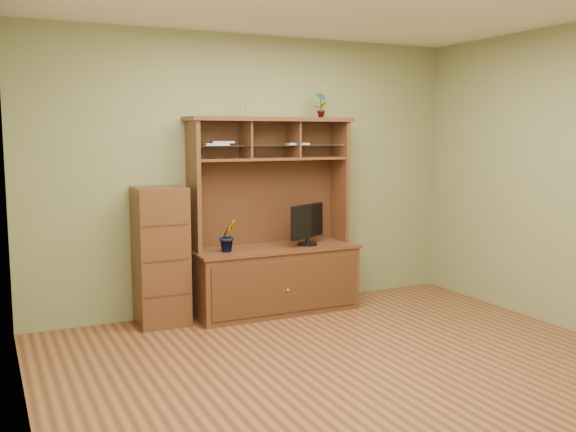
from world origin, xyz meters
TOP-DOWN VIEW (x-y plane):
  - room at (0.00, 0.00)m, footprint 4.54×4.04m
  - media_hutch at (0.12, 1.73)m, footprint 1.66×0.61m
  - monitor at (0.44, 1.65)m, footprint 0.46×0.29m
  - orchid_plant at (-0.39, 1.65)m, footprint 0.19×0.16m
  - top_plant at (0.67, 1.80)m, footprint 0.16×0.12m
  - reed_diffuser at (-0.17, 1.80)m, footprint 0.05×0.05m
  - magazines at (-0.14, 1.80)m, footprint 1.07×0.19m
  - side_cabinet at (-0.99, 1.78)m, footprint 0.45×0.41m

SIDE VIEW (x-z plane):
  - media_hutch at x=0.12m, z-range -0.43..1.47m
  - side_cabinet at x=-0.99m, z-range 0.00..1.27m
  - orchid_plant at x=-0.39m, z-range 0.65..0.96m
  - monitor at x=0.44m, z-range 0.66..1.06m
  - room at x=0.00m, z-range -0.02..2.72m
  - magazines at x=-0.14m, z-range 1.63..1.67m
  - reed_diffuser at x=-0.17m, z-range 1.87..2.14m
  - top_plant at x=0.67m, z-range 1.90..2.16m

